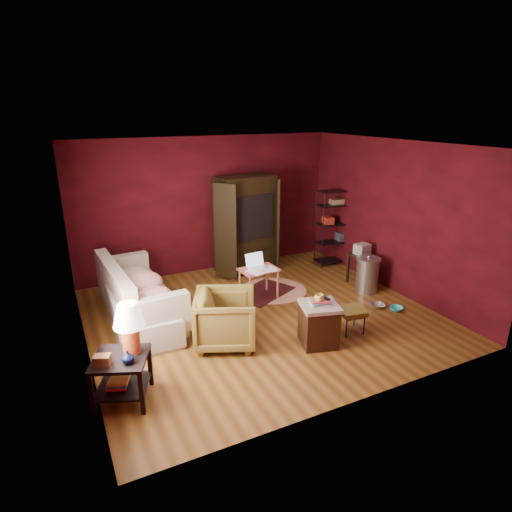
{
  "coord_description": "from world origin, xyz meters",
  "views": [
    {
      "loc": [
        -2.94,
        -5.8,
        3.32
      ],
      "look_at": [
        0.0,
        0.2,
        1.0
      ],
      "focal_mm": 30.0,
      "sensor_mm": 36.0,
      "label": 1
    }
  ],
  "objects": [
    {
      "name": "laptop_desk",
      "position": [
        0.27,
        0.66,
        0.51
      ],
      "size": [
        0.7,
        0.57,
        0.83
      ],
      "rotation": [
        0.0,
        0.0,
        0.07
      ],
      "color": "#E16E67",
      "rests_on": "ground"
    },
    {
      "name": "wire_shelving",
      "position": [
        2.61,
        1.57,
        0.91
      ],
      "size": [
        0.85,
        0.44,
        1.67
      ],
      "rotation": [
        0.0,
        0.0,
        -0.1
      ],
      "color": "black",
      "rests_on": "ground"
    },
    {
      "name": "rug_round",
      "position": [
        0.68,
        0.82,
        0.01
      ],
      "size": [
        1.66,
        1.66,
        0.01
      ],
      "rotation": [
        0.0,
        0.0,
        -0.41
      ],
      "color": "beige",
      "rests_on": "ground"
    },
    {
      "name": "room",
      "position": [
        -0.04,
        -0.01,
        1.4
      ],
      "size": [
        5.54,
        5.04,
        2.84
      ],
      "color": "brown",
      "rests_on": "ground"
    },
    {
      "name": "tv_armoire",
      "position": [
        0.68,
        2.05,
        1.05
      ],
      "size": [
        1.58,
        0.97,
        2.02
      ],
      "rotation": [
        0.0,
        0.0,
        0.13
      ],
      "color": "black",
      "rests_on": "ground"
    },
    {
      "name": "hamper",
      "position": [
        0.34,
        -1.19,
        0.34
      ],
      "size": [
        0.65,
        0.65,
        0.74
      ],
      "rotation": [
        0.0,
        0.0,
        -0.28
      ],
      "color": "#3C1C0D",
      "rests_on": "ground"
    },
    {
      "name": "sofa",
      "position": [
        -1.88,
        0.67,
        0.45
      ],
      "size": [
        0.72,
        2.33,
        0.91
      ],
      "primitive_type": "imported",
      "rotation": [
        0.0,
        0.0,
        1.55
      ],
      "color": "#A2958C",
      "rests_on": "ground"
    },
    {
      "name": "vase",
      "position": [
        -2.4,
        -1.41,
        0.66
      ],
      "size": [
        0.17,
        0.18,
        0.15
      ],
      "primitive_type": "imported",
      "rotation": [
        0.0,
        0.0,
        0.21
      ],
      "color": "#0B1038",
      "rests_on": "side_table"
    },
    {
      "name": "footstool",
      "position": [
        1.0,
        -1.1,
        0.33
      ],
      "size": [
        0.43,
        0.43,
        0.39
      ],
      "rotation": [
        0.0,
        0.0,
        -0.17
      ],
      "color": "black",
      "rests_on": "ground"
    },
    {
      "name": "pet_bowl_steel",
      "position": [
        1.97,
        -0.63,
        0.13
      ],
      "size": [
        0.27,
        0.15,
        0.26
      ],
      "primitive_type": "imported",
      "rotation": [
        0.0,
        0.0,
        -0.36
      ],
      "color": "silver",
      "rests_on": "ground"
    },
    {
      "name": "armchair",
      "position": [
        -0.87,
        -0.58,
        0.44
      ],
      "size": [
        1.08,
        1.11,
        0.88
      ],
      "primitive_type": "imported",
      "rotation": [
        0.0,
        0.0,
        1.16
      ],
      "color": "black",
      "rests_on": "ground"
    },
    {
      "name": "side_table",
      "position": [
        -2.39,
        -1.22,
        0.73
      ],
      "size": [
        0.8,
        0.8,
        1.22
      ],
      "rotation": [
        0.0,
        0.0,
        -0.39
      ],
      "color": "black",
      "rests_on": "ground"
    },
    {
      "name": "small_stand",
      "position": [
        2.42,
        0.42,
        0.61
      ],
      "size": [
        0.47,
        0.47,
        0.81
      ],
      "rotation": [
        0.0,
        0.0,
        0.18
      ],
      "color": "black",
      "rests_on": "ground"
    },
    {
      "name": "pet_bowl_turquoise",
      "position": [
        2.18,
        -0.87,
        0.11
      ],
      "size": [
        0.24,
        0.13,
        0.23
      ],
      "primitive_type": "imported",
      "rotation": [
        0.0,
        0.0,
        -0.27
      ],
      "color": "#2ABAC7",
      "rests_on": "ground"
    },
    {
      "name": "trash_can",
      "position": [
        2.26,
        0.02,
        0.34
      ],
      "size": [
        0.51,
        0.51,
        0.72
      ],
      "rotation": [
        0.0,
        0.0,
        -0.11
      ],
      "color": "#9B9DA2",
      "rests_on": "ground"
    },
    {
      "name": "mug",
      "position": [
        0.3,
        -1.22,
        0.78
      ],
      "size": [
        0.15,
        0.13,
        0.13
      ],
      "primitive_type": "imported",
      "rotation": [
        0.0,
        0.0,
        0.27
      ],
      "color": "#DDD06C",
      "rests_on": "hamper"
    },
    {
      "name": "sofa_cushions",
      "position": [
        -1.91,
        0.67,
        0.46
      ],
      "size": [
        1.05,
        2.29,
        0.94
      ],
      "rotation": [
        0.0,
        0.0,
        0.07
      ],
      "color": "#A2958C",
      "rests_on": "sofa"
    },
    {
      "name": "rug_oriental",
      "position": [
        0.45,
        0.82,
        0.01
      ],
      "size": [
        1.34,
        1.16,
        0.01
      ],
      "rotation": [
        0.0,
        0.0,
        0.45
      ],
      "color": "#4A1319",
      "rests_on": "ground"
    }
  ]
}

